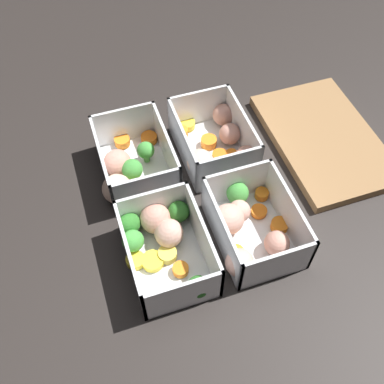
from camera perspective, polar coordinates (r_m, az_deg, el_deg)
name	(u,v)px	position (r m, az deg, el deg)	size (l,w,h in m)	color
ground_plane	(192,201)	(0.76, 0.00, -1.21)	(4.00, 4.00, 0.00)	#282321
container_near_left	(130,167)	(0.78, -7.85, 3.17)	(0.18, 0.14, 0.08)	white
container_near_right	(163,241)	(0.69, -3.75, -6.20)	(0.18, 0.13, 0.08)	white
container_far_left	(217,143)	(0.81, 3.20, 6.29)	(0.17, 0.14, 0.08)	white
container_far_right	(248,227)	(0.71, 7.10, -4.37)	(0.17, 0.14, 0.08)	white
cutting_board	(324,139)	(0.87, 16.42, 6.50)	(0.28, 0.18, 0.02)	olive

